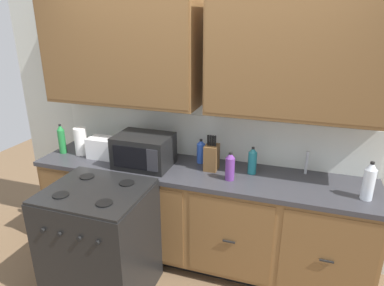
# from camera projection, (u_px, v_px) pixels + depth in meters

# --- Properties ---
(ground_plane) EXTENTS (8.00, 8.00, 0.00)m
(ground_plane) POSITION_uv_depth(u_px,v_px,m) (187.00, 279.00, 2.99)
(ground_plane) COLOR brown
(wall_unit) EXTENTS (4.10, 0.40, 2.40)m
(wall_unit) POSITION_uv_depth(u_px,v_px,m) (205.00, 82.00, 2.86)
(wall_unit) COLOR silver
(wall_unit) RESTS_ON ground_plane
(counter_run) EXTENTS (2.93, 0.64, 0.92)m
(counter_run) POSITION_uv_depth(u_px,v_px,m) (198.00, 215.00, 3.09)
(counter_run) COLOR black
(counter_run) RESTS_ON ground_plane
(stove_range) EXTENTS (0.76, 0.68, 0.95)m
(stove_range) POSITION_uv_depth(u_px,v_px,m) (101.00, 242.00, 2.71)
(stove_range) COLOR black
(stove_range) RESTS_ON ground_plane
(microwave) EXTENTS (0.48, 0.37, 0.28)m
(microwave) POSITION_uv_depth(u_px,v_px,m) (144.00, 151.00, 2.98)
(microwave) COLOR black
(microwave) RESTS_ON counter_run
(toaster) EXTENTS (0.28, 0.18, 0.19)m
(toaster) POSITION_uv_depth(u_px,v_px,m) (104.00, 148.00, 3.17)
(toaster) COLOR white
(toaster) RESTS_ON counter_run
(knife_block) EXTENTS (0.11, 0.14, 0.31)m
(knife_block) POSITION_uv_depth(u_px,v_px,m) (212.00, 157.00, 2.91)
(knife_block) COLOR brown
(knife_block) RESTS_ON counter_run
(sink_faucet) EXTENTS (0.02, 0.02, 0.20)m
(sink_faucet) POSITION_uv_depth(u_px,v_px,m) (307.00, 163.00, 2.83)
(sink_faucet) COLOR #B2B5BA
(sink_faucet) RESTS_ON counter_run
(paper_towel_roll) EXTENTS (0.12, 0.12, 0.26)m
(paper_towel_roll) POSITION_uv_depth(u_px,v_px,m) (81.00, 141.00, 3.23)
(paper_towel_roll) COLOR white
(paper_towel_roll) RESTS_ON counter_run
(bottle_teal) EXTENTS (0.07, 0.07, 0.23)m
(bottle_teal) POSITION_uv_depth(u_px,v_px,m) (252.00, 161.00, 2.83)
(bottle_teal) COLOR #1E707A
(bottle_teal) RESTS_ON counter_run
(bottle_clear) EXTENTS (0.08, 0.08, 0.29)m
(bottle_clear) POSITION_uv_depth(u_px,v_px,m) (369.00, 181.00, 2.42)
(bottle_clear) COLOR silver
(bottle_clear) RESTS_ON counter_run
(bottle_blue) EXTENTS (0.07, 0.07, 0.22)m
(bottle_blue) POSITION_uv_depth(u_px,v_px,m) (201.00, 151.00, 3.05)
(bottle_blue) COLOR blue
(bottle_blue) RESTS_ON counter_run
(bottle_violet) EXTENTS (0.08, 0.08, 0.24)m
(bottle_violet) POSITION_uv_depth(u_px,v_px,m) (230.00, 166.00, 2.72)
(bottle_violet) COLOR #663384
(bottle_violet) RESTS_ON counter_run
(bottle_green) EXTENTS (0.07, 0.07, 0.29)m
(bottle_green) POSITION_uv_depth(u_px,v_px,m) (62.00, 139.00, 3.26)
(bottle_green) COLOR #237A38
(bottle_green) RESTS_ON counter_run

